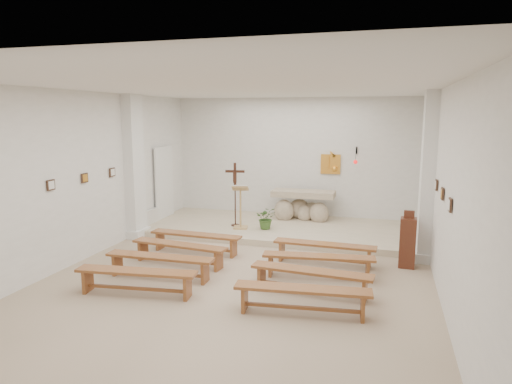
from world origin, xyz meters
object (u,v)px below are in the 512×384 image
(donation_pedestal, at_px, (408,242))
(bench_right_front, at_px, (324,249))
(lectern, at_px, (240,207))
(crucifix_stand, at_px, (235,190))
(bench_right_third, at_px, (311,276))
(bench_left_fourth, at_px, (136,276))
(bench_right_fourth, at_px, (302,294))
(altar, at_px, (302,207))
(bench_left_second, at_px, (179,249))
(bench_left_third, at_px, (160,261))
(bench_right_second, at_px, (318,261))
(bench_left_front, at_px, (196,238))

(donation_pedestal, bearing_deg, bench_right_front, -166.60)
(lectern, relative_size, crucifix_stand, 0.69)
(crucifix_stand, relative_size, donation_pedestal, 1.43)
(lectern, height_order, bench_right_third, lectern)
(bench_left_fourth, xyz_separation_m, bench_right_fourth, (2.83, 0.00, 0.00))
(crucifix_stand, distance_m, bench_right_fourth, 5.28)
(altar, xyz_separation_m, bench_left_second, (-1.79, -4.08, -0.16))
(altar, xyz_separation_m, bench_left_third, (-1.79, -4.91, -0.16))
(crucifix_stand, height_order, bench_right_front, crucifix_stand)
(altar, height_order, bench_right_second, altar)
(altar, xyz_separation_m, donation_pedestal, (2.66, -2.97, 0.02))
(bench_left_second, bearing_deg, altar, 73.09)
(altar, height_order, lectern, lectern)
(donation_pedestal, xyz_separation_m, bench_left_second, (-4.45, -1.11, -0.18))
(bench_left_second, bearing_deg, bench_left_fourth, -83.25)
(altar, bearing_deg, bench_left_second, -113.27)
(donation_pedestal, xyz_separation_m, bench_right_third, (-1.61, -1.95, -0.18))
(altar, bearing_deg, bench_right_fourth, -79.31)
(bench_right_second, relative_size, bench_left_third, 1.01)
(bench_left_front, height_order, bench_left_third, same)
(altar, bearing_deg, crucifix_stand, -141.47)
(crucifix_stand, height_order, bench_left_third, crucifix_stand)
(bench_right_front, bearing_deg, bench_right_third, -87.28)
(bench_left_fourth, bearing_deg, bench_left_front, 83.70)
(bench_left_third, distance_m, bench_left_fourth, 0.83)
(lectern, relative_size, bench_left_third, 0.55)
(bench_right_third, bearing_deg, crucifix_stand, 130.13)
(bench_right_front, bearing_deg, lectern, 145.52)
(bench_left_fourth, bearing_deg, donation_pedestal, 25.70)
(donation_pedestal, bearing_deg, lectern, 162.62)
(donation_pedestal, distance_m, bench_right_second, 1.97)
(crucifix_stand, xyz_separation_m, bench_left_front, (-0.24, -2.03, -0.78))
(bench_right_second, xyz_separation_m, bench_left_third, (-2.83, -0.83, 0.00))
(bench_right_second, bearing_deg, lectern, 125.46)
(bench_right_front, bearing_deg, crucifix_stand, 144.65)
(donation_pedestal, bearing_deg, bench_left_front, -172.87)
(bench_left_front, height_order, bench_right_third, same)
(crucifix_stand, height_order, bench_right_fourth, crucifix_stand)
(bench_left_second, distance_m, bench_left_fourth, 1.66)
(altar, distance_m, bench_left_fourth, 6.02)
(bench_right_third, distance_m, bench_left_fourth, 2.95)
(bench_left_second, relative_size, bench_left_third, 1.01)
(bench_left_front, bearing_deg, bench_left_third, -87.30)
(bench_right_second, relative_size, bench_left_fourth, 1.00)
(bench_right_third, bearing_deg, bench_left_second, 168.70)
(bench_left_second, bearing_deg, bench_left_third, -83.25)
(bench_right_second, bearing_deg, bench_left_third, -170.21)
(bench_right_fourth, bearing_deg, bench_left_fourth, 174.31)
(bench_left_third, bearing_deg, bench_left_second, 88.99)
(altar, height_order, donation_pedestal, donation_pedestal)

